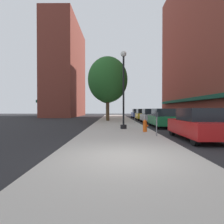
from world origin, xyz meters
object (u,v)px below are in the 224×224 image
at_px(parking_meter_far, 157,121).
at_px(car_red, 197,124).
at_px(tree_mid, 108,80).
at_px(fire_hydrant, 145,126).
at_px(tree_near, 107,89).
at_px(lamppost, 124,88).
at_px(car_blue, 137,114).
at_px(parking_meter_near, 135,115).
at_px(car_yellow, 142,115).
at_px(car_green, 162,118).
at_px(car_silver, 150,116).

height_order(parking_meter_far, car_red, car_red).
relative_size(parking_meter_far, tree_mid, 0.16).
height_order(fire_hydrant, tree_near, tree_near).
bearing_deg(lamppost, car_blue, 79.90).
distance_m(lamppost, parking_meter_near, 7.13).
relative_size(tree_near, car_yellow, 1.64).
xyz_separation_m(car_red, car_green, (0.00, 6.92, 0.00)).
relative_size(car_red, car_green, 1.00).
bearing_deg(fire_hydrant, car_silver, 77.20).
xyz_separation_m(fire_hydrant, car_yellow, (2.27, 15.76, 0.29)).
height_order(parking_meter_near, car_green, car_green).
bearing_deg(car_red, lamppost, 127.74).
height_order(parking_meter_near, parking_meter_far, same).
height_order(car_silver, car_blue, same).
xyz_separation_m(fire_hydrant, parking_meter_far, (0.32, -1.96, 0.43)).
height_order(car_red, car_green, same).
distance_m(tree_mid, car_blue, 12.09).
bearing_deg(car_green, car_blue, 89.52).
bearing_deg(parking_meter_far, car_green, 72.69).
bearing_deg(car_yellow, parking_meter_far, -98.02).
bearing_deg(car_red, fire_hydrant, 130.60).
xyz_separation_m(lamppost, car_red, (3.57, -4.56, -2.39)).
xyz_separation_m(lamppost, car_blue, (3.57, 20.05, -2.39)).
height_order(fire_hydrant, car_green, car_green).
bearing_deg(fire_hydrant, lamppost, 123.82).
distance_m(lamppost, tree_mid, 10.41).
xyz_separation_m(parking_meter_far, car_silver, (1.95, 11.94, -0.14)).
distance_m(fire_hydrant, parking_meter_far, 2.03).
relative_size(tree_near, car_red, 1.64).
xyz_separation_m(parking_meter_near, parking_meter_far, (0.00, -10.47, 0.00)).
distance_m(car_silver, car_blue, 12.01).
bearing_deg(car_yellow, lamppost, -106.23).
distance_m(car_red, car_green, 6.92).
bearing_deg(car_red, car_yellow, 89.69).
xyz_separation_m(fire_hydrant, car_silver, (2.27, 9.98, 0.29)).
relative_size(parking_meter_near, car_red, 0.30).
distance_m(car_green, car_yellow, 11.46).
xyz_separation_m(lamppost, parking_meter_near, (1.62, 6.57, -2.25)).
relative_size(parking_meter_far, car_blue, 0.30).
distance_m(lamppost, fire_hydrant, 3.56).
bearing_deg(tree_mid, parking_meter_near, -48.44).
distance_m(tree_near, car_yellow, 7.18).
relative_size(car_red, car_yellow, 1.00).
bearing_deg(parking_meter_far, lamppost, 112.55).
bearing_deg(lamppost, parking_meter_near, 76.13).
xyz_separation_m(fire_hydrant, car_red, (2.27, -2.62, 0.29)).
bearing_deg(tree_mid, car_silver, -21.94).
height_order(fire_hydrant, car_blue, car_blue).
bearing_deg(tree_near, car_red, -75.72).
relative_size(parking_meter_near, car_blue, 0.30).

